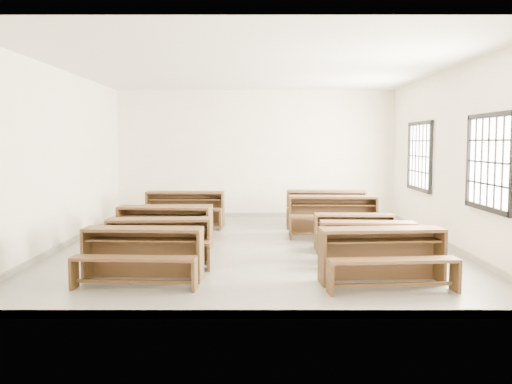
{
  "coord_description": "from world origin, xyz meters",
  "views": [
    {
      "loc": [
        0.0,
        -10.24,
        1.9
      ],
      "look_at": [
        0.0,
        0.0,
        1.0
      ],
      "focal_mm": 40.0,
      "sensor_mm": 36.0,
      "label": 1
    }
  ],
  "objects_px": {
    "desk_set_1": "(158,238)",
    "desk_set_5": "(383,252)",
    "desk_set_0": "(142,250)",
    "desk_set_8": "(333,212)",
    "desk_set_2": "(164,224)",
    "desk_set_4": "(185,206)",
    "desk_set_9": "(326,205)",
    "desk_set_6": "(368,240)",
    "desk_set_7": "(354,229)",
    "desk_set_3": "(177,219)"
  },
  "relations": [
    {
      "from": "desk_set_5",
      "to": "desk_set_8",
      "type": "height_order",
      "value": "desk_set_8"
    },
    {
      "from": "desk_set_4",
      "to": "desk_set_5",
      "type": "bearing_deg",
      "value": -56.28
    },
    {
      "from": "desk_set_4",
      "to": "desk_set_7",
      "type": "bearing_deg",
      "value": -38.1
    },
    {
      "from": "desk_set_5",
      "to": "desk_set_7",
      "type": "height_order",
      "value": "desk_set_5"
    },
    {
      "from": "desk_set_2",
      "to": "desk_set_4",
      "type": "height_order",
      "value": "desk_set_4"
    },
    {
      "from": "desk_set_1",
      "to": "desk_set_9",
      "type": "xyz_separation_m",
      "value": [
        3.1,
        4.13,
        0.05
      ]
    },
    {
      "from": "desk_set_3",
      "to": "desk_set_9",
      "type": "bearing_deg",
      "value": 24.85
    },
    {
      "from": "desk_set_1",
      "to": "desk_set_5",
      "type": "bearing_deg",
      "value": -25.35
    },
    {
      "from": "desk_set_7",
      "to": "desk_set_8",
      "type": "height_order",
      "value": "desk_set_8"
    },
    {
      "from": "desk_set_6",
      "to": "desk_set_7",
      "type": "relative_size",
      "value": 1.07
    },
    {
      "from": "desk_set_7",
      "to": "desk_set_9",
      "type": "xyz_separation_m",
      "value": [
        -0.16,
        2.86,
        0.1
      ]
    },
    {
      "from": "desk_set_7",
      "to": "desk_set_9",
      "type": "height_order",
      "value": "desk_set_9"
    },
    {
      "from": "desk_set_2",
      "to": "desk_set_8",
      "type": "relative_size",
      "value": 0.96
    },
    {
      "from": "desk_set_4",
      "to": "desk_set_3",
      "type": "bearing_deg",
      "value": -87.59
    },
    {
      "from": "desk_set_0",
      "to": "desk_set_8",
      "type": "height_order",
      "value": "desk_set_8"
    },
    {
      "from": "desk_set_1",
      "to": "desk_set_7",
      "type": "bearing_deg",
      "value": 16.7
    },
    {
      "from": "desk_set_2",
      "to": "desk_set_4",
      "type": "bearing_deg",
      "value": 95.31
    },
    {
      "from": "desk_set_0",
      "to": "desk_set_2",
      "type": "relative_size",
      "value": 0.95
    },
    {
      "from": "desk_set_5",
      "to": "desk_set_2",
      "type": "bearing_deg",
      "value": 137.91
    },
    {
      "from": "desk_set_2",
      "to": "desk_set_8",
      "type": "height_order",
      "value": "desk_set_8"
    },
    {
      "from": "desk_set_1",
      "to": "desk_set_4",
      "type": "relative_size",
      "value": 0.93
    },
    {
      "from": "desk_set_0",
      "to": "desk_set_5",
      "type": "bearing_deg",
      "value": 0.4
    },
    {
      "from": "desk_set_9",
      "to": "desk_set_5",
      "type": "bearing_deg",
      "value": -86.33
    },
    {
      "from": "desk_set_1",
      "to": "desk_set_8",
      "type": "distance_m",
      "value": 4.16
    },
    {
      "from": "desk_set_2",
      "to": "desk_set_9",
      "type": "distance_m",
      "value": 4.27
    },
    {
      "from": "desk_set_5",
      "to": "desk_set_8",
      "type": "bearing_deg",
      "value": 87.09
    },
    {
      "from": "desk_set_0",
      "to": "desk_set_5",
      "type": "relative_size",
      "value": 0.97
    },
    {
      "from": "desk_set_8",
      "to": "desk_set_3",
      "type": "bearing_deg",
      "value": -173.28
    },
    {
      "from": "desk_set_2",
      "to": "desk_set_5",
      "type": "relative_size",
      "value": 1.02
    },
    {
      "from": "desk_set_3",
      "to": "desk_set_8",
      "type": "height_order",
      "value": "desk_set_8"
    },
    {
      "from": "desk_set_0",
      "to": "desk_set_1",
      "type": "distance_m",
      "value": 1.06
    },
    {
      "from": "desk_set_2",
      "to": "desk_set_4",
      "type": "relative_size",
      "value": 0.99
    },
    {
      "from": "desk_set_6",
      "to": "desk_set_7",
      "type": "distance_m",
      "value": 1.24
    },
    {
      "from": "desk_set_2",
      "to": "desk_set_6",
      "type": "relative_size",
      "value": 1.15
    },
    {
      "from": "desk_set_1",
      "to": "desk_set_2",
      "type": "xyz_separation_m",
      "value": [
        -0.12,
        1.33,
        0.02
      ]
    },
    {
      "from": "desk_set_1",
      "to": "desk_set_9",
      "type": "bearing_deg",
      "value": 48.5
    },
    {
      "from": "desk_set_2",
      "to": "desk_set_3",
      "type": "height_order",
      "value": "desk_set_2"
    },
    {
      "from": "desk_set_1",
      "to": "desk_set_8",
      "type": "height_order",
      "value": "desk_set_8"
    },
    {
      "from": "desk_set_7",
      "to": "desk_set_8",
      "type": "xyz_separation_m",
      "value": [
        -0.18,
        1.53,
        0.1
      ]
    },
    {
      "from": "desk_set_4",
      "to": "desk_set_5",
      "type": "distance_m",
      "value": 6.22
    },
    {
      "from": "desk_set_7",
      "to": "desk_set_1",
      "type": "bearing_deg",
      "value": -157.08
    },
    {
      "from": "desk_set_3",
      "to": "desk_set_4",
      "type": "xyz_separation_m",
      "value": [
        -0.02,
        1.51,
        0.09
      ]
    },
    {
      "from": "desk_set_5",
      "to": "desk_set_6",
      "type": "xyz_separation_m",
      "value": [
        0.05,
        1.24,
        -0.05
      ]
    },
    {
      "from": "desk_set_1",
      "to": "desk_set_9",
      "type": "relative_size",
      "value": 0.9
    },
    {
      "from": "desk_set_9",
      "to": "desk_set_8",
      "type": "bearing_deg",
      "value": -88.46
    },
    {
      "from": "desk_set_2",
      "to": "desk_set_3",
      "type": "distance_m",
      "value": 1.22
    },
    {
      "from": "desk_set_6",
      "to": "desk_set_9",
      "type": "height_order",
      "value": "desk_set_9"
    },
    {
      "from": "desk_set_5",
      "to": "desk_set_3",
      "type": "bearing_deg",
      "value": 126.36
    },
    {
      "from": "desk_set_0",
      "to": "desk_set_8",
      "type": "relative_size",
      "value": 0.91
    },
    {
      "from": "desk_set_2",
      "to": "desk_set_5",
      "type": "height_order",
      "value": "desk_set_2"
    }
  ]
}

